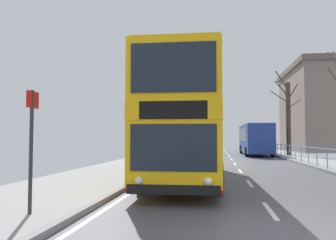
{
  "coord_description": "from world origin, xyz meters",
  "views": [
    {
      "loc": [
        -1.28,
        -5.73,
        1.74
      ],
      "look_at": [
        -3.02,
        6.44,
        2.4
      ],
      "focal_mm": 35.55,
      "sensor_mm": 36.0,
      "label": 1
    }
  ],
  "objects_px": {
    "background_bus_far_lane": "(255,139)",
    "bus_stop_sign_near": "(31,137)",
    "bare_tree_far_01": "(288,116)",
    "double_decker_bus_main": "(186,124)"
  },
  "relations": [
    {
      "from": "background_bus_far_lane",
      "to": "bus_stop_sign_near",
      "type": "relative_size",
      "value": 4.0
    },
    {
      "from": "background_bus_far_lane",
      "to": "bare_tree_far_01",
      "type": "relative_size",
      "value": 1.3
    },
    {
      "from": "background_bus_far_lane",
      "to": "bus_stop_sign_near",
      "type": "height_order",
      "value": "background_bus_far_lane"
    },
    {
      "from": "bus_stop_sign_near",
      "to": "bare_tree_far_01",
      "type": "relative_size",
      "value": 0.33
    },
    {
      "from": "bus_stop_sign_near",
      "to": "bare_tree_far_01",
      "type": "distance_m",
      "value": 27.89
    },
    {
      "from": "bus_stop_sign_near",
      "to": "bare_tree_far_01",
      "type": "bearing_deg",
      "value": 67.48
    },
    {
      "from": "background_bus_far_lane",
      "to": "bus_stop_sign_near",
      "type": "xyz_separation_m",
      "value": [
        -7.89,
        -28.36,
        0.08
      ]
    },
    {
      "from": "background_bus_far_lane",
      "to": "bus_stop_sign_near",
      "type": "bearing_deg",
      "value": -105.54
    },
    {
      "from": "bare_tree_far_01",
      "to": "bus_stop_sign_near",
      "type": "bearing_deg",
      "value": -112.52
    },
    {
      "from": "double_decker_bus_main",
      "to": "bus_stop_sign_near",
      "type": "bearing_deg",
      "value": -110.26
    }
  ]
}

